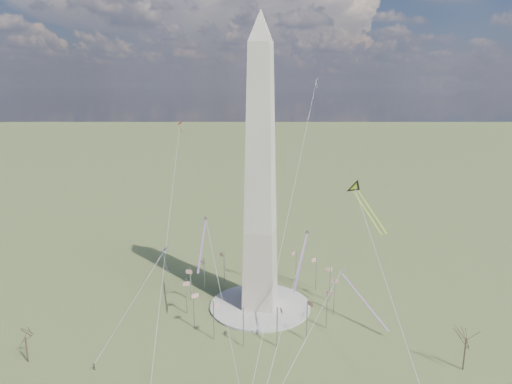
% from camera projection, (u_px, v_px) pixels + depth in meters
% --- Properties ---
extents(ground, '(2000.00, 2000.00, 0.00)m').
position_uv_depth(ground, '(260.00, 307.00, 163.67)').
color(ground, '#425329').
rests_on(ground, ground).
extents(plaza, '(36.00, 36.00, 0.80)m').
position_uv_depth(plaza, '(260.00, 306.00, 163.58)').
color(plaza, '#AEAB9F').
rests_on(plaza, ground).
extents(washington_monument, '(15.56, 15.56, 100.00)m').
position_uv_depth(washington_monument, '(260.00, 176.00, 152.77)').
color(washington_monument, '#BAAB9C').
rests_on(washington_monument, plaza).
extents(flagpole_ring, '(54.40, 54.40, 13.00)m').
position_uv_depth(flagpole_ring, '(260.00, 288.00, 162.02)').
color(flagpole_ring, '#B0B1B6').
rests_on(flagpole_ring, ground).
extents(tree_near, '(8.32, 8.32, 14.57)m').
position_uv_depth(tree_near, '(467.00, 336.00, 125.22)').
color(tree_near, '#4A352D').
rests_on(tree_near, ground).
extents(tree_far, '(6.63, 6.63, 11.61)m').
position_uv_depth(tree_far, '(25.00, 336.00, 129.39)').
color(tree_far, '#4A352D').
rests_on(tree_far, ground).
extents(person_west, '(0.93, 0.73, 1.89)m').
position_uv_depth(person_west, '(94.00, 367.00, 127.29)').
color(person_west, gray).
rests_on(person_west, ground).
extents(kite_delta_black, '(14.39, 17.11, 15.08)m').
position_uv_depth(kite_delta_black, '(357.00, 190.00, 155.26)').
color(kite_delta_black, black).
rests_on(kite_delta_black, ground).
extents(kite_diamond_purple, '(2.38, 3.56, 10.87)m').
position_uv_depth(kite_diamond_purple, '(165.00, 253.00, 163.99)').
color(kite_diamond_purple, navy).
rests_on(kite_diamond_purple, ground).
extents(kite_streamer_left, '(3.06, 19.66, 13.50)m').
position_uv_depth(kite_streamer_left, '(303.00, 253.00, 144.28)').
color(kite_streamer_left, red).
rests_on(kite_streamer_left, ground).
extents(kite_streamer_mid, '(4.30, 19.21, 13.25)m').
position_uv_depth(kite_streamer_mid, '(203.00, 238.00, 151.71)').
color(kite_streamer_mid, red).
rests_on(kite_streamer_mid, ground).
extents(kite_streamer_right, '(16.65, 14.69, 14.39)m').
position_uv_depth(kite_streamer_right, '(357.00, 291.00, 151.47)').
color(kite_streamer_right, red).
rests_on(kite_streamer_right, ground).
extents(kite_small_red, '(1.54, 2.27, 4.77)m').
position_uv_depth(kite_small_red, '(180.00, 124.00, 184.58)').
color(kite_small_red, red).
rests_on(kite_small_red, ground).
extents(kite_small_white, '(1.25, 1.85, 3.93)m').
position_uv_depth(kite_small_white, '(316.00, 81.00, 186.59)').
color(kite_small_white, white).
rests_on(kite_small_white, ground).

